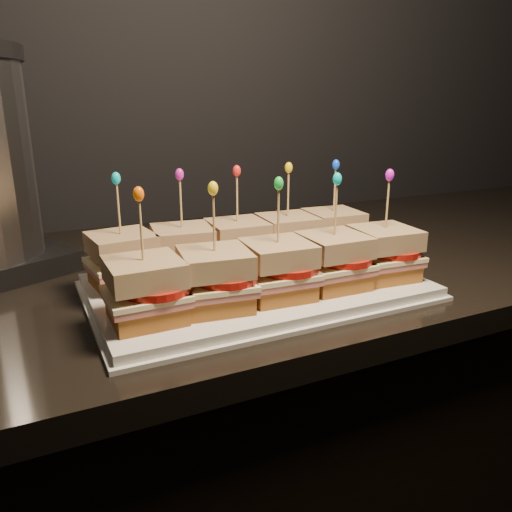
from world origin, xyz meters
name	(u,v)px	position (x,y,z in m)	size (l,w,h in m)	color
wall_back	(442,19)	(0.00, 2.00, 1.35)	(4.00, 0.04, 2.70)	black
cabinet	(349,438)	(-0.48, 1.66, 0.42)	(2.29, 0.66, 0.84)	black
granite_slab	(362,250)	(-0.48, 1.66, 0.86)	(2.33, 0.70, 0.04)	black
platter	(256,287)	(-0.79, 1.50, 0.89)	(0.45, 0.28, 0.02)	silver
platter_rim	(256,291)	(-0.79, 1.50, 0.88)	(0.46, 0.29, 0.01)	silver
sandwich_0_bread_bot	(124,277)	(-0.96, 1.57, 0.91)	(0.08, 0.08, 0.02)	brown
sandwich_0_ham	(123,267)	(-0.96, 1.57, 0.92)	(0.09, 0.09, 0.01)	#B15659
sandwich_0_cheese	(123,262)	(-0.96, 1.57, 0.93)	(0.09, 0.09, 0.01)	#FEEEAF
sandwich_0_tomato	(132,257)	(-0.95, 1.56, 0.94)	(0.08, 0.08, 0.01)	#B0170F
sandwich_0_bread_top	(121,244)	(-0.96, 1.57, 0.95)	(0.08, 0.08, 0.03)	#613017
sandwich_0_pick	(119,212)	(-0.96, 1.57, 1.00)	(0.00, 0.00, 0.09)	tan
sandwich_0_frill	(116,178)	(-0.96, 1.57, 1.04)	(0.01, 0.01, 0.02)	#0EB4BA
sandwich_1_bread_bot	(184,269)	(-0.88, 1.57, 0.91)	(0.08, 0.08, 0.02)	brown
sandwich_1_ham	(183,259)	(-0.88, 1.57, 0.92)	(0.09, 0.09, 0.01)	#B15659
sandwich_1_cheese	(183,254)	(-0.88, 1.57, 0.93)	(0.09, 0.09, 0.01)	#FEEEAF
sandwich_1_tomato	(192,249)	(-0.86, 1.56, 0.94)	(0.08, 0.08, 0.01)	#B0170F
sandwich_1_bread_top	(182,237)	(-0.88, 1.57, 0.95)	(0.08, 0.08, 0.03)	#613017
sandwich_1_pick	(181,207)	(-0.88, 1.57, 1.00)	(0.00, 0.00, 0.09)	tan
sandwich_1_frill	(180,174)	(-0.88, 1.57, 1.04)	(0.01, 0.01, 0.02)	#C81D9E
sandwich_2_bread_bot	(238,261)	(-0.79, 1.57, 0.91)	(0.08, 0.08, 0.02)	brown
sandwich_2_ham	(238,251)	(-0.79, 1.57, 0.92)	(0.09, 0.09, 0.01)	#B15659
sandwich_2_cheese	(238,247)	(-0.79, 1.57, 0.93)	(0.09, 0.09, 0.01)	#FEEEAF
sandwich_2_tomato	(246,242)	(-0.78, 1.56, 0.94)	(0.08, 0.08, 0.01)	#B0170F
sandwich_2_bread_top	(237,230)	(-0.79, 1.57, 0.95)	(0.08, 0.08, 0.03)	#613017
sandwich_2_pick	(237,202)	(-0.79, 1.57, 1.00)	(0.00, 0.00, 0.09)	tan
sandwich_2_frill	(237,171)	(-0.79, 1.57, 1.04)	(0.01, 0.01, 0.02)	red
sandwich_3_bread_bot	(287,254)	(-0.70, 1.57, 0.91)	(0.08, 0.08, 0.02)	brown
sandwich_3_ham	(287,245)	(-0.70, 1.57, 0.92)	(0.09, 0.09, 0.01)	#B15659
sandwich_3_cheese	(287,241)	(-0.70, 1.57, 0.93)	(0.09, 0.09, 0.01)	#FEEEAF
sandwich_3_tomato	(296,236)	(-0.69, 1.56, 0.94)	(0.08, 0.08, 0.01)	#B0170F
sandwich_3_bread_top	(288,225)	(-0.70, 1.57, 0.95)	(0.08, 0.08, 0.03)	#613017
sandwich_3_pick	(288,197)	(-0.70, 1.57, 1.00)	(0.00, 0.00, 0.09)	tan
sandwich_3_frill	(289,168)	(-0.70, 1.57, 1.04)	(0.01, 0.01, 0.02)	yellow
sandwich_4_bread_bot	(332,247)	(-0.62, 1.57, 0.91)	(0.08, 0.08, 0.02)	brown
sandwich_4_ham	(332,239)	(-0.62, 1.57, 0.92)	(0.09, 0.09, 0.01)	#B15659
sandwich_4_cheese	(333,235)	(-0.62, 1.57, 0.93)	(0.09, 0.09, 0.01)	#FEEEAF
sandwich_4_tomato	(341,230)	(-0.61, 1.56, 0.94)	(0.08, 0.08, 0.01)	#B0170F
sandwich_4_bread_top	(333,219)	(-0.62, 1.57, 0.95)	(0.08, 0.08, 0.03)	#613017
sandwich_4_pick	(335,193)	(-0.62, 1.57, 1.00)	(0.00, 0.00, 0.09)	tan
sandwich_4_frill	(336,165)	(-0.62, 1.57, 1.04)	(0.01, 0.01, 0.02)	blue
sandwich_5_bread_bot	(147,311)	(-0.96, 1.44, 0.91)	(0.08, 0.08, 0.02)	brown
sandwich_5_ham	(146,299)	(-0.96, 1.44, 0.92)	(0.09, 0.09, 0.01)	#B15659
sandwich_5_cheese	(145,293)	(-0.96, 1.44, 0.93)	(0.09, 0.09, 0.01)	#FEEEAF
sandwich_5_tomato	(157,287)	(-0.95, 1.43, 0.94)	(0.08, 0.08, 0.01)	#B0170F
sandwich_5_bread_top	(144,272)	(-0.96, 1.44, 0.95)	(0.08, 0.08, 0.03)	#613017
sandwich_5_pick	(141,234)	(-0.96, 1.44, 1.00)	(0.00, 0.00, 0.09)	tan
sandwich_5_frill	(139,194)	(-0.96, 1.44, 1.04)	(0.01, 0.01, 0.02)	#EC5D07
sandwich_6_bread_bot	(216,299)	(-0.88, 1.44, 0.91)	(0.08, 0.08, 0.02)	brown
sandwich_6_ham	(215,287)	(-0.88, 1.44, 0.92)	(0.09, 0.09, 0.01)	#B15659
sandwich_6_cheese	(215,282)	(-0.88, 1.44, 0.93)	(0.09, 0.09, 0.01)	#FEEEAF
sandwich_6_tomato	(226,276)	(-0.86, 1.43, 0.94)	(0.08, 0.08, 0.01)	#B0170F
sandwich_6_bread_top	(215,262)	(-0.88, 1.44, 0.95)	(0.08, 0.08, 0.03)	#613017
sandwich_6_pick	(214,226)	(-0.88, 1.44, 1.00)	(0.00, 0.00, 0.09)	tan
sandwich_6_frill	(213,188)	(-0.88, 1.44, 1.04)	(0.01, 0.01, 0.02)	yellow
sandwich_7_bread_bot	(277,288)	(-0.79, 1.44, 0.91)	(0.08, 0.08, 0.02)	brown
sandwich_7_ham	(277,277)	(-0.79, 1.44, 0.92)	(0.09, 0.09, 0.01)	#B15659
sandwich_7_cheese	(278,272)	(-0.79, 1.44, 0.93)	(0.09, 0.09, 0.01)	#FEEEAF
sandwich_7_tomato	(288,267)	(-0.78, 1.43, 0.94)	(0.08, 0.08, 0.01)	#B0170F
sandwich_7_bread_top	(278,253)	(-0.79, 1.44, 0.95)	(0.08, 0.08, 0.03)	#613017
sandwich_7_pick	(278,219)	(-0.79, 1.44, 1.00)	(0.00, 0.00, 0.09)	tan
sandwich_7_frill	(279,183)	(-0.79, 1.44, 1.04)	(0.01, 0.01, 0.02)	green
sandwich_8_bread_bot	(333,278)	(-0.70, 1.44, 0.91)	(0.08, 0.08, 0.02)	brown
sandwich_8_ham	(333,268)	(-0.70, 1.44, 0.92)	(0.09, 0.09, 0.01)	#B15659
sandwich_8_cheese	(333,263)	(-0.70, 1.44, 0.93)	(0.09, 0.09, 0.01)	#FEEEAF
sandwich_8_tomato	(343,258)	(-0.69, 1.43, 0.94)	(0.08, 0.08, 0.01)	#B0170F
sandwich_8_bread_top	(334,245)	(-0.70, 1.44, 0.95)	(0.08, 0.08, 0.03)	#613017
sandwich_8_pick	(336,213)	(-0.70, 1.44, 1.00)	(0.00, 0.00, 0.09)	tan
sandwich_8_frill	(337,179)	(-0.70, 1.44, 1.04)	(0.01, 0.01, 0.02)	#05C0B4
sandwich_9_bread_bot	(382,270)	(-0.62, 1.44, 0.91)	(0.08, 0.08, 0.02)	brown
sandwich_9_ham	(383,260)	(-0.62, 1.44, 0.92)	(0.09, 0.09, 0.01)	#B15659
sandwich_9_cheese	(383,255)	(-0.62, 1.44, 0.93)	(0.09, 0.09, 0.01)	#FEEEAF
sandwich_9_tomato	(393,250)	(-0.61, 1.43, 0.94)	(0.08, 0.08, 0.01)	#B0170F
sandwich_9_bread_top	(385,238)	(-0.62, 1.44, 0.95)	(0.08, 0.08, 0.03)	#613017
sandwich_9_pick	(387,207)	(-0.62, 1.44, 1.00)	(0.00, 0.00, 0.09)	tan
sandwich_9_frill	(390,175)	(-0.62, 1.44, 1.04)	(0.01, 0.01, 0.02)	#CE18D3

